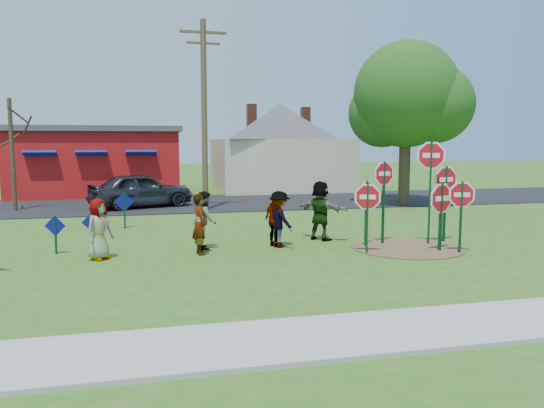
% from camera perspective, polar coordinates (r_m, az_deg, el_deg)
% --- Properties ---
extents(ground, '(120.00, 120.00, 0.00)m').
position_cam_1_polar(ground, '(15.29, -2.69, -4.81)').
color(ground, '#2C611B').
rests_on(ground, ground).
extents(sidewalk, '(22.00, 1.80, 0.08)m').
position_cam_1_polar(sidewalk, '(8.56, 6.55, -13.95)').
color(sidewalk, '#9E9E99').
rests_on(sidewalk, ground).
extents(road, '(120.00, 7.50, 0.04)m').
position_cam_1_polar(road, '(26.54, -7.30, 0.11)').
color(road, black).
rests_on(road, ground).
extents(dirt_patch, '(3.20, 3.20, 0.03)m').
position_cam_1_polar(dirt_patch, '(15.82, 14.30, -4.56)').
color(dirt_patch, brown).
rests_on(dirt_patch, ground).
extents(red_building, '(9.40, 7.69, 3.90)m').
position_cam_1_polar(red_building, '(32.85, -18.19, 4.50)').
color(red_building, '#A71011').
rests_on(red_building, ground).
extents(cream_house, '(9.40, 9.40, 6.50)m').
position_cam_1_polar(cream_house, '(33.75, 0.82, 6.51)').
color(cream_house, beige).
rests_on(cream_house, ground).
extents(stop_sign_a, '(0.92, 0.38, 2.06)m').
position_cam_1_polar(stop_sign_a, '(14.58, 10.24, 0.12)').
color(stop_sign_a, '#103A1E').
rests_on(stop_sign_a, ground).
extents(stop_sign_b, '(0.96, 0.30, 2.61)m').
position_cam_1_polar(stop_sign_b, '(16.03, 11.94, 2.42)').
color(stop_sign_b, '#103A1E').
rests_on(stop_sign_b, ground).
extents(stop_sign_c, '(0.98, 0.54, 3.21)m').
position_cam_1_polar(stop_sign_c, '(16.27, 16.71, 3.68)').
color(stop_sign_c, '#103A1E').
rests_on(stop_sign_c, ground).
extents(stop_sign_d, '(1.10, 0.15, 2.47)m').
position_cam_1_polar(stop_sign_d, '(16.87, 18.17, 1.95)').
color(stop_sign_d, '#103A1E').
rests_on(stop_sign_d, ground).
extents(stop_sign_e, '(1.11, 0.37, 2.07)m').
position_cam_1_polar(stop_sign_e, '(15.42, 17.73, 0.11)').
color(stop_sign_e, '#103A1E').
rests_on(stop_sign_e, ground).
extents(stop_sign_f, '(0.97, 0.23, 2.12)m').
position_cam_1_polar(stop_sign_f, '(15.28, 19.72, 0.44)').
color(stop_sign_f, '#103A1E').
rests_on(stop_sign_f, ground).
extents(stop_sign_g, '(0.79, 0.62, 2.07)m').
position_cam_1_polar(stop_sign_g, '(15.55, 10.12, 0.56)').
color(stop_sign_g, '#103A1E').
rests_on(stop_sign_g, ground).
extents(blue_diamond_b, '(0.56, 0.13, 1.06)m').
position_cam_1_polar(blue_diamond_b, '(15.58, -22.27, -2.65)').
color(blue_diamond_b, '#103A1E').
rests_on(blue_diamond_b, ground).
extents(blue_diamond_c, '(0.64, 0.07, 1.08)m').
position_cam_1_polar(blue_diamond_c, '(16.06, -18.67, -2.25)').
color(blue_diamond_c, '#103A1E').
rests_on(blue_diamond_c, ground).
extents(blue_diamond_d, '(0.67, 0.12, 1.29)m').
position_cam_1_polar(blue_diamond_d, '(19.37, -15.59, -0.23)').
color(blue_diamond_d, '#103A1E').
rests_on(blue_diamond_d, ground).
extents(person_a, '(0.90, 0.92, 1.60)m').
position_cam_1_polar(person_a, '(14.46, -18.12, -2.59)').
color(person_a, '#4A5C96').
rests_on(person_a, ground).
extents(person_b, '(0.48, 0.66, 1.66)m').
position_cam_1_polar(person_b, '(14.51, -7.77, -2.17)').
color(person_b, '#227976').
rests_on(person_b, ground).
extents(person_c, '(0.65, 0.82, 1.66)m').
position_cam_1_polar(person_c, '(15.26, -7.24, -1.71)').
color(person_c, brown).
rests_on(person_c, ground).
extents(person_d, '(0.97, 1.21, 1.64)m').
position_cam_1_polar(person_d, '(15.34, 0.80, -1.65)').
color(person_d, '#333438').
rests_on(person_d, ground).
extents(person_e, '(0.71, 1.02, 1.61)m').
position_cam_1_polar(person_e, '(15.41, 0.37, -1.67)').
color(person_e, '#432C56').
rests_on(person_e, ground).
extents(person_f, '(1.51, 1.68, 1.85)m').
position_cam_1_polar(person_f, '(16.50, 5.23, -0.71)').
color(person_f, '#1C572E').
rests_on(person_f, ground).
extents(suv, '(5.03, 3.40, 1.59)m').
position_cam_1_polar(suv, '(25.18, -13.93, 1.48)').
color(suv, '#2B2B30').
rests_on(suv, road).
extents(utility_pole, '(2.03, 0.26, 8.30)m').
position_cam_1_polar(utility_pole, '(23.77, -7.30, 9.84)').
color(utility_pole, '#4C3823').
rests_on(utility_pole, ground).
extents(leafy_tree, '(5.45, 4.97, 7.74)m').
position_cam_1_polar(leafy_tree, '(26.17, 14.50, 10.75)').
color(leafy_tree, '#382819').
rests_on(leafy_tree, ground).
extents(bare_tree_west, '(1.80, 1.80, 4.93)m').
position_cam_1_polar(bare_tree_west, '(25.87, -26.24, 6.34)').
color(bare_tree_west, '#382819').
rests_on(bare_tree_west, ground).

